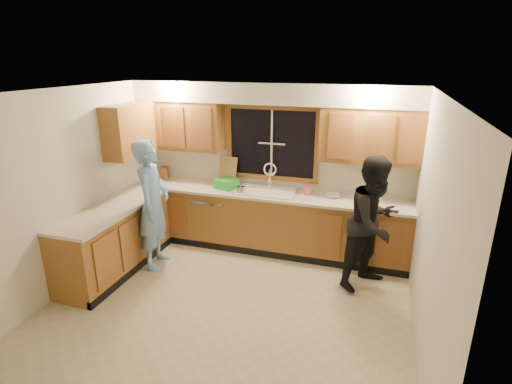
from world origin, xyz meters
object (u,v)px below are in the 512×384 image
Objects in this scene: woman at (374,223)px; knife_block at (165,173)px; dishwasher at (214,217)px; stove at (87,258)px; dish_crate at (226,183)px; soap_bottle at (308,189)px; man at (153,205)px; sink at (266,195)px; bowl at (333,196)px.

woman reaches higher than knife_block.
stove is at bearing -117.69° from dishwasher.
woman is 5.77× the size of dish_crate.
stove is 0.52× the size of woman.
man is at bearing -151.46° from soap_bottle.
man reaches higher than woman.
sink is at bearing -0.56° from dish_crate.
dishwasher is at bearing -39.37° from man.
soap_bottle is (1.46, 0.10, 0.60)m from dishwasher.
man reaches higher than knife_block.
soap_bottle is at bearing 8.34° from sink.
soap_bottle is at bearing -73.74° from man.
dish_crate is (-0.64, 0.01, 0.13)m from sink.
man is 2.54m from bowl.
bowl is at bearing 34.19° from stove.
knife_block is 2.40m from soap_bottle.
stove is at bearing -94.38° from knife_block.
knife_block is at bearing 172.98° from dish_crate.
knife_block is 2.77m from bowl.
sink is at bearing -66.38° from man.
dish_crate is at bearing 179.44° from sink.
man is at bearing 133.61° from woman.
knife_block is 1.17× the size of soap_bottle.
sink is 0.47× the size of man.
sink is 5.03× the size of soap_bottle.
dishwasher is at bearing 62.31° from stove.
knife_block reaches higher than dish_crate.
soap_bottle is at bearing 3.79° from dish_crate.
woman is (2.92, 0.37, -0.05)m from man.
bowl is (2.32, 1.03, 0.03)m from man.
soap_bottle is (1.94, 1.06, 0.10)m from man.
man is 2.94m from woman.
knife_block is at bearing 9.76° from man.
woman reaches higher than dishwasher.
sink is 0.50× the size of woman.
man reaches higher than bowl.
dishwasher is 1.13m from knife_block.
man is at bearing 61.63° from stove.
dishwasher is 0.45× the size of man.
dishwasher is 4.11× the size of knife_block.
soap_bottle is at bearing 91.11° from woman.
woman is 0.90m from bowl.
knife_block is 0.67× the size of dish_crate.
dishwasher is (-0.85, -0.01, -0.45)m from sink.
dishwasher is 1.91m from bowl.
soap_bottle is (2.41, 1.91, 0.56)m from stove.
soap_bottle is 0.38m from bowl.
woman reaches higher than bowl.
stove is at bearing 139.35° from man.
man is 1.05× the size of woman.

